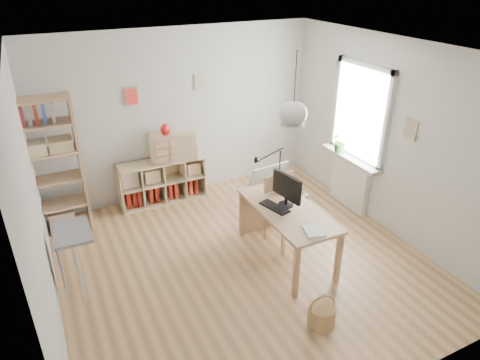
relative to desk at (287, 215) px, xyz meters
name	(u,v)px	position (x,y,z in m)	size (l,w,h in m)	color
ground	(243,262)	(-0.55, 0.15, -0.66)	(4.50, 4.50, 0.00)	tan
room_shell	(293,113)	(0.00, 0.00, 1.34)	(4.50, 4.50, 4.50)	white
window_unit	(361,113)	(1.68, 0.75, 0.89)	(0.07, 1.16, 1.46)	white
radiator	(350,183)	(1.64, 0.75, -0.26)	(0.10, 0.80, 0.80)	white
windowsill	(350,158)	(1.59, 0.75, 0.17)	(0.22, 1.20, 0.06)	silver
desk	(287,215)	(0.00, 0.00, 0.00)	(0.70, 1.50, 0.75)	tan
cube_shelf	(161,184)	(-1.02, 2.23, -0.36)	(1.40, 0.38, 0.72)	#CEBC87
tall_bookshelf	(50,164)	(-2.59, 1.95, 0.43)	(0.80, 0.38, 2.00)	tan
side_table	(68,246)	(-2.59, 0.50, 0.01)	(0.40, 0.55, 0.85)	gray
chair	(285,206)	(0.18, 0.35, -0.10)	(0.52, 0.52, 0.98)	gray
wicker_basket	(321,315)	(-0.28, -1.20, -0.53)	(0.29, 0.29, 0.40)	olive
storage_chest	(280,198)	(0.55, 1.06, -0.43)	(0.73, 0.81, 0.70)	silver
monitor	(287,188)	(0.02, 0.09, 0.34)	(0.20, 0.50, 0.43)	black
keyboard	(275,207)	(-0.14, 0.09, 0.10)	(0.16, 0.41, 0.02)	black
task_lamp	(267,165)	(0.03, 0.61, 0.44)	(0.48, 0.18, 0.51)	black
yarn_ball	(281,189)	(0.13, 0.39, 0.16)	(0.14, 0.14, 0.14)	#45090E
paper_tray	(313,231)	(-0.01, -0.58, 0.11)	(0.21, 0.26, 0.03)	silver
drawer_chest	(173,146)	(-0.78, 2.19, 0.27)	(0.72, 0.33, 0.41)	#CEBC87
red_vase	(165,130)	(-0.88, 2.19, 0.57)	(0.15, 0.15, 0.18)	#A10D0E
potted_plant	(340,141)	(1.57, 1.01, 0.37)	(0.31, 0.27, 0.34)	#3C712A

